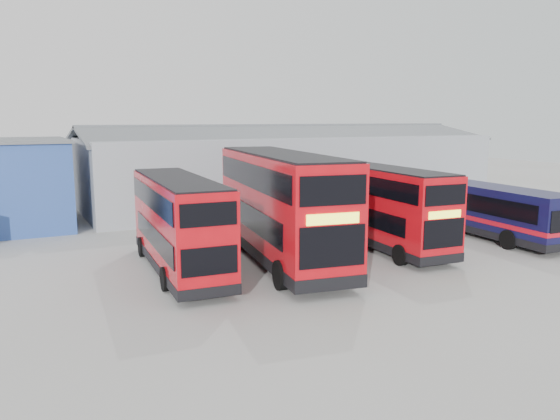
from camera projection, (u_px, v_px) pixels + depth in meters
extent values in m
plane|color=gray|center=(339.00, 282.00, 21.21)|extent=(120.00, 120.00, 0.00)
cube|color=#91969E|center=(286.00, 169.00, 41.96)|extent=(30.00, 12.00, 5.00)
cube|color=#565B5F|center=(304.00, 133.00, 39.05)|extent=(30.50, 6.33, 1.29)
cube|color=#565B5F|center=(270.00, 132.00, 43.97)|extent=(30.50, 6.33, 1.29)
cube|color=red|center=(179.00, 222.00, 22.33)|extent=(2.84, 9.38, 3.57)
cube|color=black|center=(180.00, 260.00, 22.60)|extent=(2.88, 9.41, 0.40)
cube|color=black|center=(208.00, 232.00, 22.51)|extent=(0.59, 7.82, 0.84)
cube|color=black|center=(153.00, 236.00, 21.65)|extent=(0.59, 7.82, 0.84)
cube|color=black|center=(205.00, 195.00, 22.58)|extent=(0.66, 8.70, 0.84)
cube|color=black|center=(150.00, 198.00, 21.73)|extent=(0.66, 8.70, 0.84)
cube|color=black|center=(159.00, 216.00, 26.63)|extent=(1.98, 0.18, 1.19)
cube|color=black|center=(157.00, 184.00, 26.37)|extent=(1.98, 0.18, 0.84)
cube|color=yellow|center=(158.00, 200.00, 26.51)|extent=(1.58, 0.15, 0.31)
cube|color=black|center=(210.00, 261.00, 18.19)|extent=(1.94, 0.18, 0.97)
cube|color=black|center=(209.00, 215.00, 17.93)|extent=(1.94, 0.18, 0.79)
cube|color=black|center=(178.00, 179.00, 22.03)|extent=(2.70, 9.24, 0.09)
cylinder|color=black|center=(187.00, 243.00, 25.93)|extent=(0.35, 0.93, 0.92)
cylinder|color=black|center=(142.00, 247.00, 25.12)|extent=(0.35, 0.93, 0.92)
cylinder|color=black|center=(221.00, 273.00, 20.88)|extent=(0.35, 0.93, 0.92)
cylinder|color=black|center=(166.00, 279.00, 20.07)|extent=(0.35, 0.93, 0.92)
cube|color=red|center=(281.00, 204.00, 23.96)|extent=(4.37, 11.62, 4.38)
cube|color=black|center=(281.00, 248.00, 24.28)|extent=(4.42, 11.67, 0.49)
cube|color=black|center=(248.00, 216.00, 24.03)|extent=(1.49, 9.52, 1.03)
cube|color=black|center=(306.00, 213.00, 24.87)|extent=(1.49, 9.52, 1.03)
cube|color=black|center=(250.00, 175.00, 23.32)|extent=(1.65, 10.59, 1.03)
cube|color=black|center=(310.00, 173.00, 24.16)|extent=(1.65, 10.59, 1.03)
cube|color=black|center=(333.00, 247.00, 18.72)|extent=(2.41, 0.42, 1.46)
cube|color=black|center=(333.00, 190.00, 18.40)|extent=(2.41, 0.42, 1.03)
cube|color=yellow|center=(333.00, 219.00, 18.55)|extent=(1.93, 0.33, 0.38)
cube|color=black|center=(248.00, 200.00, 29.40)|extent=(2.36, 0.41, 1.19)
cube|color=black|center=(247.00, 164.00, 29.08)|extent=(2.36, 0.41, 0.97)
cube|color=black|center=(281.00, 154.00, 23.59)|extent=(4.18, 11.44, 0.11)
cylinder|color=black|center=(281.00, 275.00, 20.19)|extent=(0.51, 1.16, 1.12)
cylinder|color=black|center=(345.00, 269.00, 20.99)|extent=(0.51, 1.16, 1.12)
cylinder|color=black|center=(237.00, 238.00, 26.57)|extent=(0.51, 1.16, 1.12)
cylinder|color=black|center=(287.00, 234.00, 27.37)|extent=(0.51, 1.16, 1.12)
cube|color=red|center=(381.00, 205.00, 26.68)|extent=(2.93, 9.50, 3.61)
cube|color=black|center=(380.00, 237.00, 26.95)|extent=(2.97, 9.54, 0.40)
cube|color=black|center=(357.00, 214.00, 26.65)|extent=(0.64, 7.92, 0.85)
cube|color=black|center=(396.00, 211.00, 27.50)|extent=(0.64, 7.92, 0.85)
cube|color=black|center=(362.00, 184.00, 26.07)|extent=(0.71, 8.81, 0.85)
cube|color=black|center=(402.00, 182.00, 26.93)|extent=(0.71, 8.81, 0.85)
cube|color=black|center=(444.00, 234.00, 22.48)|extent=(2.00, 0.20, 1.20)
cube|color=black|center=(446.00, 195.00, 22.22)|extent=(2.00, 0.20, 0.85)
cube|color=yellow|center=(445.00, 215.00, 22.34)|extent=(1.60, 0.16, 0.31)
cube|color=black|center=(336.00, 202.00, 31.05)|extent=(1.96, 0.19, 0.98)
cube|color=black|center=(336.00, 174.00, 30.78)|extent=(1.96, 0.19, 0.80)
cube|color=black|center=(383.00, 168.00, 26.38)|extent=(2.79, 9.36, 0.09)
cylinder|color=black|center=(401.00, 255.00, 23.58)|extent=(0.35, 0.95, 0.93)
cylinder|color=black|center=(441.00, 250.00, 24.39)|extent=(0.35, 0.95, 0.93)
cylinder|color=black|center=(338.00, 231.00, 28.70)|extent=(0.35, 0.95, 0.93)
cylinder|color=black|center=(373.00, 228.00, 29.51)|extent=(0.35, 0.95, 0.93)
cube|color=black|center=(485.00, 208.00, 29.35)|extent=(3.02, 10.33, 2.46)
cube|color=black|center=(483.00, 227.00, 29.52)|extent=(3.06, 10.37, 0.37)
cube|color=#AD0D1A|center=(484.00, 216.00, 29.42)|extent=(3.05, 10.36, 0.23)
cube|color=black|center=(506.00, 200.00, 29.48)|extent=(0.64, 8.51, 0.88)
cube|color=black|center=(472.00, 203.00, 28.58)|extent=(0.64, 8.51, 0.88)
cube|color=black|center=(425.00, 193.00, 33.97)|extent=(2.08, 0.19, 1.20)
cylinder|color=black|center=(455.00, 215.00, 33.23)|extent=(0.36, 0.98, 0.96)
cylinder|color=black|center=(425.00, 218.00, 32.38)|extent=(0.36, 0.98, 0.96)
cylinder|color=black|center=(542.00, 236.00, 27.34)|extent=(0.36, 0.98, 0.96)
cylinder|color=black|center=(509.00, 240.00, 26.49)|extent=(0.36, 0.98, 0.96)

